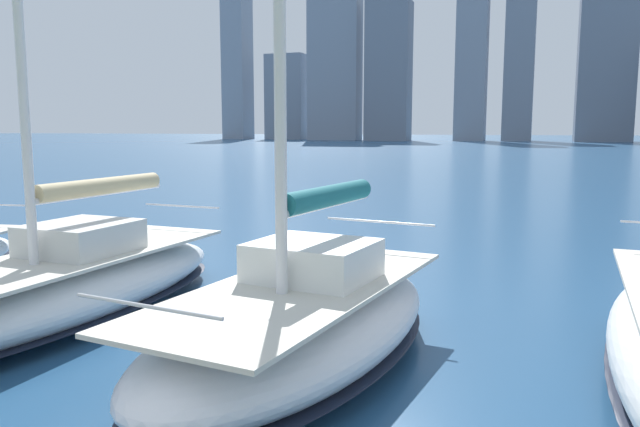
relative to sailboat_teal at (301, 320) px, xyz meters
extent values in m
cube|color=slate|center=(-17.06, -159.52, 23.93)|extent=(12.80, 11.04, 49.28)
cube|color=gray|center=(2.92, -161.85, 19.07)|extent=(7.15, 10.71, 39.56)
cube|color=gray|center=(14.53, -158.98, 22.90)|extent=(7.56, 7.89, 47.22)
cube|color=slate|center=(35.13, -154.03, 17.08)|extent=(11.27, 7.40, 35.58)
cube|color=gray|center=(50.37, -155.61, 24.02)|extent=(13.91, 6.47, 49.46)
cube|color=gray|center=(66.70, -161.54, 11.37)|extent=(11.26, 7.92, 24.16)
cube|color=gray|center=(82.36, -161.03, 22.43)|extent=(6.82, 7.73, 46.27)
ellipsoid|color=white|center=(0.00, 0.03, -0.12)|extent=(3.65, 7.00, 1.17)
ellipsoid|color=black|center=(0.00, 0.03, -0.45)|extent=(3.67, 7.03, 0.10)
cube|color=beige|center=(0.00, 0.03, 0.49)|extent=(3.04, 6.14, 0.06)
cube|color=silver|center=(-0.05, -0.37, 0.79)|extent=(1.85, 1.68, 0.55)
cylinder|color=silver|center=(-0.12, -0.87, 1.57)|extent=(0.49, 2.80, 0.12)
cylinder|color=#19606B|center=(-0.12, -0.87, 1.69)|extent=(0.66, 2.60, 0.32)
cylinder|color=silver|center=(0.41, 3.08, 1.01)|extent=(1.80, 0.28, 0.04)
cylinder|color=silver|center=(-0.39, -2.96, 1.01)|extent=(2.08, 0.32, 0.04)
ellipsoid|color=silver|center=(4.83, -0.70, -0.17)|extent=(3.07, 8.28, 1.08)
ellipsoid|color=black|center=(4.83, -0.70, -0.47)|extent=(3.09, 8.32, 0.10)
cube|color=beige|center=(4.83, -0.70, 0.40)|extent=(2.54, 7.28, 0.06)
cube|color=silver|center=(4.80, -1.19, 0.71)|extent=(1.69, 1.87, 0.55)
cylinder|color=silver|center=(4.77, -1.80, 1.48)|extent=(0.29, 3.43, 0.12)
cylinder|color=#C6B284|center=(4.77, -1.80, 1.60)|extent=(0.48, 3.16, 0.32)
cylinder|color=silver|center=(4.64, -4.36, 0.92)|extent=(1.99, 0.14, 0.04)
camera|label=1|loc=(-3.11, 8.01, 2.72)|focal=35.00mm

